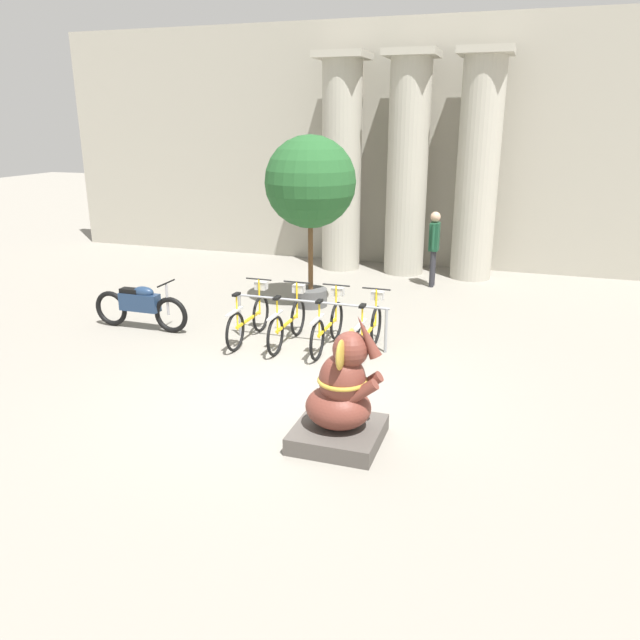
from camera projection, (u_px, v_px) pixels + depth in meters
The scene contains 14 objects.
ground_plane at pixel (298, 392), 8.77m from camera, with size 60.00×60.00×0.00m, color gray.
building_facade at pixel (416, 147), 15.61m from camera, with size 20.00×0.20×6.00m.
column_left at pixel (342, 163), 15.31m from camera, with size 1.20×1.20×5.16m.
column_middle at pixel (408, 165), 14.82m from camera, with size 1.20×1.20×5.16m.
column_right at pixel (478, 166), 14.33m from camera, with size 1.20×1.20×5.16m.
bike_rack at pixel (310, 311), 10.50m from camera, with size 2.72×0.05×0.77m.
bicycle_0 at pixel (249, 318), 10.74m from camera, with size 0.48×1.71×0.99m.
bicycle_1 at pixel (288, 322), 10.54m from camera, with size 0.48×1.71×0.99m.
bicycle_2 at pixel (328, 325), 10.35m from camera, with size 0.48×1.71×0.99m.
bicycle_3 at pixel (369, 330), 10.12m from camera, with size 0.48×1.71×0.99m.
elephant_statue at pixel (341, 400), 7.25m from camera, with size 1.01×1.01×1.63m.
motorcycle at pixel (141, 305), 11.28m from camera, with size 1.92×0.55×0.92m.
person_pedestrian at pixel (434, 242), 14.03m from camera, with size 0.23×0.47×1.71m.
potted_tree at pixel (310, 185), 12.10m from camera, with size 1.78×1.78×3.39m.
Camera 1 is at (2.83, -7.52, 3.67)m, focal length 35.00 mm.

